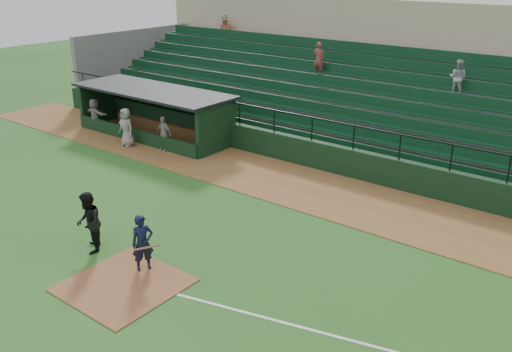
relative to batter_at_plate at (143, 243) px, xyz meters
The scene contains 10 objects.
ground 0.89m from the batter_at_plate, 27.05° to the left, with size 90.00×90.00×0.00m, color #275A1D.
warning_track 8.13m from the batter_at_plate, 88.78° to the left, with size 40.00×4.00×0.03m, color brown.
home_plate_dirt 1.26m from the batter_at_plate, 79.33° to the right, with size 3.00×3.00×0.03m, color brown.
stadium_structure 16.61m from the batter_at_plate, 89.41° to the left, with size 38.00×13.08×6.40m.
dugout 13.60m from the batter_at_plate, 134.79° to the left, with size 8.90×3.20×2.42m.
batter_at_plate is the anchor object (origin of this frame).
umpire 2.17m from the batter_at_plate, behind, with size 0.94×0.74×1.94m, color black.
dugout_player_a 10.83m from the batter_at_plate, 133.45° to the left, with size 0.96×0.40×1.64m, color #A49F99.
dugout_player_b 11.83m from the batter_at_plate, 142.35° to the left, with size 0.91×0.59×1.85m, color gray.
dugout_player_c 15.06m from the batter_at_plate, 148.05° to the left, with size 1.56×0.50×1.68m, color #9A9590.
Camera 1 is at (10.94, -9.12, 8.43)m, focal length 38.61 mm.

